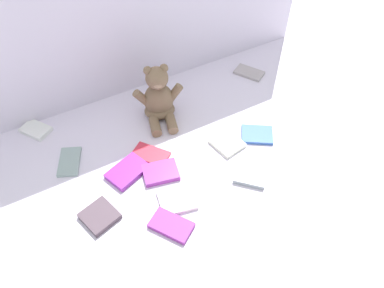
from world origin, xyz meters
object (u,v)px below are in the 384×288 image
book_case_3 (150,154)px  book_case_7 (227,143)px  book_case_2 (100,216)px  book_case_6 (257,135)px  teddy_bear (159,99)px  book_case_4 (177,200)px  book_case_8 (249,73)px  book_case_5 (127,171)px  book_case_10 (250,175)px  book_case_0 (69,162)px  book_case_1 (161,172)px  book_case_11 (171,225)px  book_case_9 (36,130)px

book_case_3 → book_case_7: book_case_7 is taller
book_case_2 → book_case_6: size_ratio=0.88×
teddy_bear → book_case_4: teddy_bear is taller
book_case_2 → book_case_6: 0.63m
book_case_4 → book_case_7: bearing=-52.5°
book_case_3 → book_case_8: (0.57, 0.21, 0.00)m
teddy_bear → book_case_5: bearing=-122.2°
book_case_2 → book_case_6: (0.63, 0.05, -0.00)m
book_case_2 → book_case_8: book_case_2 is taller
book_case_8 → book_case_10: bearing=-155.2°
book_case_0 → book_case_6: book_case_6 is taller
book_case_2 → book_case_1: bearing=177.7°
book_case_4 → book_case_11: 0.09m
book_case_0 → book_case_5: size_ratio=0.93×
book_case_0 → book_case_4: 0.41m
book_case_8 → book_case_4: bearing=-174.3°
book_case_1 → book_case_5: (-0.10, 0.06, -0.00)m
book_case_3 → book_case_5: book_case_5 is taller
book_case_1 → book_case_7: size_ratio=1.11×
teddy_bear → book_case_0: size_ratio=1.83×
book_case_1 → book_case_11: bearing=-3.7°
book_case_9 → teddy_bear: bearing=-52.7°
book_case_7 → book_case_8: 0.43m
book_case_6 → book_case_0: bearing=105.2°
book_case_3 → book_case_6: size_ratio=1.11×
book_case_0 → book_case_6: bearing=5.7°
book_case_1 → book_case_6: (0.39, -0.01, -0.00)m
book_case_2 → book_case_7: (0.51, 0.07, -0.00)m
teddy_bear → book_case_0: teddy_bear is taller
book_case_2 → book_case_8: bearing=-172.4°
teddy_bear → book_case_7: 0.30m
teddy_bear → book_case_1: bearing=-99.9°
book_case_8 → book_case_7: bearing=-166.4°
teddy_bear → book_case_1: (-0.12, -0.26, -0.08)m
book_case_0 → book_case_5: 0.21m
book_case_9 → book_case_4: bearing=-93.0°
book_case_8 → book_case_11: bearing=-172.6°
book_case_5 → book_case_7: bearing=61.2°
book_case_2 → book_case_7: 0.51m
book_case_9 → book_case_3: bearing=-78.0°
teddy_bear → book_case_5: (-0.22, -0.20, -0.08)m
teddy_bear → book_case_10: size_ratio=2.17×
book_case_6 → teddy_bear: bearing=77.9°
teddy_bear → book_case_7: (0.15, -0.25, -0.08)m
book_case_0 → book_case_7: bearing=3.5°
teddy_bear → book_case_7: bearing=-44.5°
book_case_5 → book_case_8: (0.67, 0.25, -0.00)m
book_case_9 → book_case_11: bearing=-100.6°
book_case_4 → book_case_10: size_ratio=1.08×
book_case_1 → book_case_5: size_ratio=0.87×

